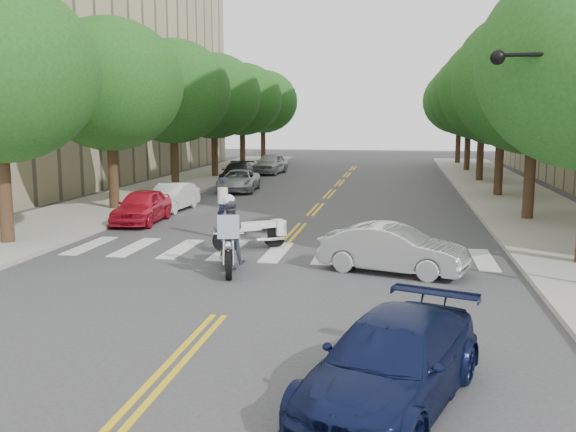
% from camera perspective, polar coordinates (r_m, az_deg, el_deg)
% --- Properties ---
extents(ground, '(140.00, 140.00, 0.00)m').
position_cam_1_polar(ground, '(13.78, -6.16, -8.81)').
color(ground, '#38383A').
rests_on(ground, ground).
extents(sidewalk_left, '(5.00, 60.00, 0.15)m').
position_cam_1_polar(sidewalk_left, '(37.26, -10.97, 2.34)').
color(sidewalk_left, '#9E9991').
rests_on(sidewalk_left, ground).
extents(sidewalk_right, '(5.00, 60.00, 0.15)m').
position_cam_1_polar(sidewalk_right, '(35.34, 19.24, 1.67)').
color(sidewalk_right, '#9E9991').
rests_on(sidewalk_right, ground).
extents(tree_l_1, '(6.40, 6.40, 8.45)m').
position_cam_1_polar(tree_l_1, '(29.42, -15.58, 11.20)').
color(tree_l_1, '#382316').
rests_on(tree_l_1, ground).
extents(tree_l_2, '(6.40, 6.40, 8.45)m').
position_cam_1_polar(tree_l_2, '(36.82, -10.18, 10.83)').
color(tree_l_2, '#382316').
rests_on(tree_l_2, ground).
extents(tree_l_3, '(6.40, 6.40, 8.45)m').
position_cam_1_polar(tree_l_3, '(44.42, -6.62, 10.54)').
color(tree_l_3, '#382316').
rests_on(tree_l_3, ground).
extents(tree_l_4, '(6.40, 6.40, 8.45)m').
position_cam_1_polar(tree_l_4, '(52.15, -4.10, 10.30)').
color(tree_l_4, '#382316').
rests_on(tree_l_4, ground).
extents(tree_l_5, '(6.40, 6.40, 8.45)m').
position_cam_1_polar(tree_l_5, '(59.94, -2.25, 10.12)').
color(tree_l_5, '#382316').
rests_on(tree_l_5, ground).
extents(tree_r_1, '(6.40, 6.40, 8.45)m').
position_cam_1_polar(tree_r_1, '(27.14, 21.11, 11.17)').
color(tree_r_1, '#382316').
rests_on(tree_r_1, ground).
extents(tree_r_2, '(6.40, 6.40, 8.45)m').
position_cam_1_polar(tree_r_2, '(35.02, 18.55, 10.63)').
color(tree_r_2, '#382316').
rests_on(tree_r_2, ground).
extents(tree_r_3, '(6.40, 6.40, 8.45)m').
position_cam_1_polar(tree_r_3, '(42.95, 16.94, 10.28)').
color(tree_r_3, '#382316').
rests_on(tree_r_3, ground).
extents(tree_r_4, '(6.40, 6.40, 8.45)m').
position_cam_1_polar(tree_r_4, '(50.90, 15.83, 10.04)').
color(tree_r_4, '#382316').
rests_on(tree_r_4, ground).
extents(tree_r_5, '(6.40, 6.40, 8.45)m').
position_cam_1_polar(tree_r_5, '(58.86, 15.02, 9.86)').
color(tree_r_5, '#382316').
rests_on(tree_r_5, ground).
extents(traffic_signal_pole, '(2.82, 0.42, 6.00)m').
position_cam_1_polar(traffic_signal_pole, '(16.62, 24.09, 6.54)').
color(traffic_signal_pole, black).
rests_on(traffic_signal_pole, ground).
extents(motorcycle_police, '(1.02, 2.55, 2.10)m').
position_cam_1_polar(motorcycle_police, '(17.51, -5.24, -1.85)').
color(motorcycle_police, black).
rests_on(motorcycle_police, ground).
extents(motorcycle_parked, '(2.14, 1.61, 1.57)m').
position_cam_1_polar(motorcycle_parked, '(20.36, -2.85, -1.43)').
color(motorcycle_parked, black).
rests_on(motorcycle_parked, ground).
extents(officer_standing, '(0.71, 0.73, 1.69)m').
position_cam_1_polar(officer_standing, '(22.18, -5.80, 0.16)').
color(officer_standing, '#161E33').
rests_on(officer_standing, ground).
extents(convertible, '(4.15, 2.43, 1.29)m').
position_cam_1_polar(convertible, '(17.47, 9.28, -2.91)').
color(convertible, '#B6B6B8').
rests_on(convertible, ground).
extents(sedan_blue, '(3.17, 4.76, 1.28)m').
position_cam_1_polar(sedan_blue, '(9.64, 9.23, -12.72)').
color(sedan_blue, '#0D1538').
rests_on(sedan_blue, ground).
extents(parked_car_a, '(1.82, 4.00, 1.33)m').
position_cam_1_polar(parked_car_a, '(25.98, -12.86, 0.85)').
color(parked_car_a, red).
rests_on(parked_car_a, ground).
extents(parked_car_b, '(1.53, 3.78, 1.22)m').
position_cam_1_polar(parked_car_b, '(29.10, -10.30, 1.65)').
color(parked_car_b, white).
rests_on(parked_car_b, ground).
extents(parked_car_c, '(2.37, 4.51, 1.21)m').
position_cam_1_polar(parked_car_c, '(36.28, -4.40, 3.15)').
color(parked_car_c, '#AAAEB2').
rests_on(parked_car_c, ground).
extents(parked_car_d, '(2.33, 4.76, 1.33)m').
position_cam_1_polar(parked_car_d, '(40.55, -4.48, 3.83)').
color(parked_car_d, black).
rests_on(parked_car_d, ground).
extents(parked_car_e, '(2.24, 4.60, 1.51)m').
position_cam_1_polar(parked_car_e, '(47.53, -1.58, 4.68)').
color(parked_car_e, '#A2A3A7').
rests_on(parked_car_e, ground).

